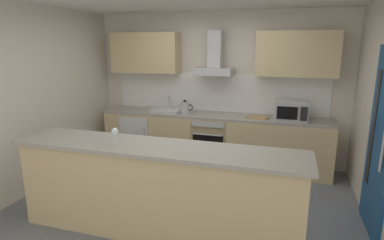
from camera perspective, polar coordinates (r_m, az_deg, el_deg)
The scene contains 16 objects.
ground at distance 4.29m, azimuth -1.48°, elevation -15.32°, with size 5.38×4.76×0.02m, color slate.
wall_back at distance 5.68m, azimuth 4.72°, elevation 5.73°, with size 5.38×0.12×2.60m, color silver.
wall_left at distance 5.03m, azimuth -26.75°, elevation 3.37°, with size 0.12×4.76×2.60m, color silver.
backsplash_tile at distance 5.62m, azimuth 4.55°, elevation 4.93°, with size 3.73×0.02×0.66m, color white.
counter_back at distance 5.50m, azimuth 3.69°, elevation -3.58°, with size 3.86×0.60×0.90m.
counter_island at distance 3.53m, azimuth -6.46°, elevation -12.42°, with size 3.16×0.64×1.02m.
upper_cabinets at distance 5.41m, azimuth 4.30°, elevation 11.84°, with size 3.81×0.32×0.70m.
side_door at distance 3.95m, azimuth 30.67°, elevation -3.52°, with size 0.08×0.85×2.05m.
oven at distance 5.47m, azimuth 3.57°, elevation -3.55°, with size 0.60×0.62×0.80m.
refrigerator at distance 5.93m, azimuth -9.16°, elevation -2.74°, with size 0.58×0.60×0.85m.
microwave at distance 5.16m, azimuth 17.39°, elevation 1.59°, with size 0.50×0.38×0.30m.
sink at distance 5.61m, azimuth -4.53°, elevation 1.79°, with size 0.50×0.40×0.26m.
kettle at distance 5.44m, azimuth -1.27°, elevation 2.28°, with size 0.29×0.15×0.24m.
range_hood at distance 5.37m, azimuth 4.11°, elevation 10.52°, with size 0.62×0.45×0.72m.
wine_glass at distance 3.45m, azimuth -13.66°, elevation -2.25°, with size 0.08×0.08×0.18m.
chopping_board at distance 5.22m, azimuth 11.71°, elevation 0.47°, with size 0.34×0.22×0.02m, color tan.
Camera 1 is at (1.21, -3.56, 2.04)m, focal length 29.71 mm.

